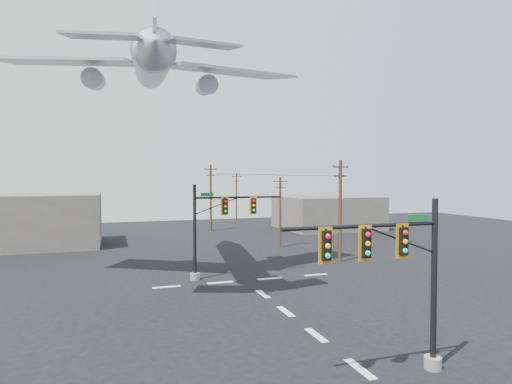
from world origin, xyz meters
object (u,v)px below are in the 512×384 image
object	(u,v)px
signal_mast_near	(400,276)
utility_pole_c	(211,196)
utility_pole_d	(236,196)
signal_mast_far	(214,228)
airliner	(152,66)
utility_pole_b	(280,210)
utility_pole_a	(340,209)

from	to	relation	value
signal_mast_near	utility_pole_c	bearing A→B (deg)	86.34
utility_pole_c	utility_pole_d	bearing A→B (deg)	43.92
signal_mast_far	signal_mast_near	bearing A→B (deg)	-79.99
signal_mast_near	airliner	world-z (taller)	airliner
signal_mast_far	utility_pole_c	size ratio (longest dim) A/B	0.76
utility_pole_b	utility_pole_c	distance (m)	17.80
utility_pole_b	airliner	xyz separation A→B (m)	(-14.96, -9.91, 12.59)
airliner	utility_pole_a	bearing A→B (deg)	-84.83
utility_pole_a	airliner	distance (m)	20.82
utility_pole_a	utility_pole_b	xyz separation A→B (m)	(-2.19, 9.61, -0.80)
utility_pole_b	utility_pole_c	world-z (taller)	utility_pole_c
utility_pole_a	airliner	bearing A→B (deg)	167.21
utility_pole_c	utility_pole_d	size ratio (longest dim) A/B	1.13
signal_mast_near	utility_pole_d	world-z (taller)	utility_pole_d
utility_pole_b	utility_pole_c	size ratio (longest dim) A/B	0.82
signal_mast_far	utility_pole_c	world-z (taller)	utility_pole_c
utility_pole_b	airliner	distance (m)	21.92
airliner	utility_pole_d	bearing A→B (deg)	-20.63
utility_pole_d	airliner	size ratio (longest dim) A/B	0.34
airliner	signal_mast_far	bearing A→B (deg)	-113.57
utility_pole_b	signal_mast_far	bearing A→B (deg)	-106.96
signal_mast_near	utility_pole_a	world-z (taller)	utility_pole_a
signal_mast_far	utility_pole_b	world-z (taller)	utility_pole_b
utility_pole_a	airliner	size ratio (longest dim) A/B	0.38
utility_pole_b	utility_pole_d	bearing A→B (deg)	106.88
signal_mast_far	utility_pole_b	bearing A→B (deg)	49.51
signal_mast_near	utility_pole_b	size ratio (longest dim) A/B	0.89
utility_pole_b	airliner	size ratio (longest dim) A/B	0.32
utility_pole_a	utility_pole_d	size ratio (longest dim) A/B	1.10
utility_pole_a	signal_mast_near	bearing A→B (deg)	-127.79
signal_mast_near	airliner	xyz separation A→B (m)	(-7.75, 20.83, 12.76)
signal_mast_near	utility_pole_a	distance (m)	23.15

